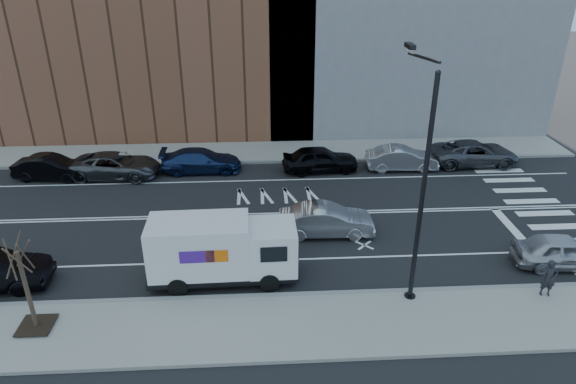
{
  "coord_description": "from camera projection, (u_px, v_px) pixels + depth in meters",
  "views": [
    {
      "loc": [
        1.27,
        -23.51,
        12.63
      ],
      "look_at": [
        2.6,
        -0.27,
        1.4
      ],
      "focal_mm": 32.0,
      "sensor_mm": 36.0,
      "label": 1
    }
  ],
  "objects": [
    {
      "name": "crosswalk",
      "position": [
        538.0,
        207.0,
        27.39
      ],
      "size": [
        3.0,
        14.0,
        0.01
      ],
      "primitive_type": null,
      "color": "white",
      "rests_on": "ground"
    },
    {
      "name": "street_tree",
      "position": [
        29.0,
        298.0,
        18.02
      ],
      "size": [
        1.2,
        1.2,
        3.75
      ],
      "color": "black",
      "rests_on": "ground"
    },
    {
      "name": "near_parked_front",
      "position": [
        563.0,
        251.0,
        22.12
      ],
      "size": [
        4.34,
        2.02,
        1.44
      ],
      "primitive_type": "imported",
      "rotation": [
        0.0,
        0.0,
        1.49
      ],
      "color": "#B2B2B7",
      "rests_on": "ground"
    },
    {
      "name": "fedex_van",
      "position": [
        221.0,
        249.0,
        20.88
      ],
      "size": [
        6.12,
        2.28,
        2.78
      ],
      "rotation": [
        0.0,
        0.0,
        0.02
      ],
      "color": "black",
      "rests_on": "ground"
    },
    {
      "name": "far_parked_d",
      "position": [
        201.0,
        160.0,
        31.46
      ],
      "size": [
        4.89,
        2.03,
        1.41
      ],
      "primitive_type": "imported",
      "rotation": [
        0.0,
        0.0,
        1.58
      ],
      "color": "navy",
      "rests_on": "ground"
    },
    {
      "name": "sidewalk_far",
      "position": [
        242.0,
        152.0,
        34.45
      ],
      "size": [
        44.0,
        3.6,
        0.15
      ],
      "primitive_type": "cube",
      "color": "gray",
      "rests_on": "ground"
    },
    {
      "name": "ground",
      "position": [
        238.0,
        215.0,
        26.57
      ],
      "size": [
        120.0,
        120.0,
        0.0
      ],
      "primitive_type": "plane",
      "color": "black",
      "rests_on": "ground"
    },
    {
      "name": "far_parked_g",
      "position": [
        474.0,
        153.0,
        32.46
      ],
      "size": [
        5.44,
        2.55,
        1.5
      ],
      "primitive_type": "imported",
      "rotation": [
        0.0,
        0.0,
        1.56
      ],
      "color": "#44454B",
      "rests_on": "ground"
    },
    {
      "name": "far_parked_c",
      "position": [
        116.0,
        165.0,
        30.72
      ],
      "size": [
        5.4,
        2.83,
        1.45
      ],
      "primitive_type": "imported",
      "rotation": [
        0.0,
        0.0,
        1.49
      ],
      "color": "#46484D",
      "rests_on": "ground"
    },
    {
      "name": "curb_far",
      "position": [
        241.0,
        162.0,
        32.82
      ],
      "size": [
        44.0,
        0.25,
        0.17
      ],
      "primitive_type": "cube",
      "color": "gray",
      "rests_on": "ground"
    },
    {
      "name": "sidewalk_near",
      "position": [
        230.0,
        328.0,
        18.62
      ],
      "size": [
        44.0,
        3.6,
        0.15
      ],
      "primitive_type": "cube",
      "color": "gray",
      "rests_on": "ground"
    },
    {
      "name": "road_markings",
      "position": [
        238.0,
        215.0,
        26.56
      ],
      "size": [
        40.0,
        8.6,
        0.01
      ],
      "primitive_type": null,
      "color": "white",
      "rests_on": "ground"
    },
    {
      "name": "streetlight",
      "position": [
        420.0,
        177.0,
        18.5
      ],
      "size": [
        0.44,
        4.02,
        9.34
      ],
      "color": "black",
      "rests_on": "ground"
    },
    {
      "name": "curb_near",
      "position": [
        232.0,
        297.0,
        20.23
      ],
      "size": [
        44.0,
        0.25,
        0.17
      ],
      "primitive_type": "cube",
      "color": "gray",
      "rests_on": "ground"
    },
    {
      "name": "far_parked_f",
      "position": [
        402.0,
        158.0,
        31.73
      ],
      "size": [
        4.43,
        1.66,
        1.44
      ],
      "primitive_type": "imported",
      "rotation": [
        0.0,
        0.0,
        1.54
      ],
      "color": "#9C9CA0",
      "rests_on": "ground"
    },
    {
      "name": "pedestrian",
      "position": [
        549.0,
        278.0,
        19.96
      ],
      "size": [
        0.62,
        0.46,
        1.56
      ],
      "primitive_type": "imported",
      "rotation": [
        0.0,
        0.0,
        -0.15
      ],
      "color": "black",
      "rests_on": "sidewalk_near"
    },
    {
      "name": "far_parked_e",
      "position": [
        320.0,
        159.0,
        31.47
      ],
      "size": [
        4.73,
        2.18,
        1.57
      ],
      "primitive_type": "imported",
      "rotation": [
        0.0,
        0.0,
        1.64
      ],
      "color": "black",
      "rests_on": "ground"
    },
    {
      "name": "driving_sedan",
      "position": [
        326.0,
        220.0,
        24.54
      ],
      "size": [
        4.57,
        1.68,
        1.49
      ],
      "primitive_type": "imported",
      "rotation": [
        0.0,
        0.0,
        1.55
      ],
      "color": "#9E9FA3",
      "rests_on": "ground"
    },
    {
      "name": "far_parked_b",
      "position": [
        51.0,
        167.0,
        30.46
      ],
      "size": [
        4.46,
        2.0,
        1.42
      ],
      "primitive_type": "imported",
      "rotation": [
        0.0,
        0.0,
        1.45
      ],
      "color": "black",
      "rests_on": "ground"
    }
  ]
}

